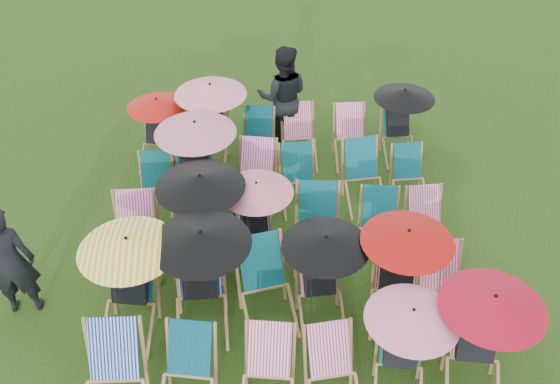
{
  "coord_description": "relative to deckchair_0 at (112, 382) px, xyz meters",
  "views": [
    {
      "loc": [
        -0.45,
        -6.25,
        6.35
      ],
      "look_at": [
        -0.04,
        0.37,
        0.9
      ],
      "focal_mm": 40.0,
      "sensor_mm": 36.0,
      "label": 1
    }
  ],
  "objects": [
    {
      "name": "ground",
      "position": [
        2.01,
        2.27,
        -0.51
      ],
      "size": [
        100.0,
        100.0,
        0.0
      ],
      "primitive_type": "plane",
      "color": "black",
      "rests_on": "ground"
    },
    {
      "name": "deckchair_0",
      "position": [
        0.0,
        0.0,
        0.0
      ],
      "size": [
        0.7,
        0.96,
        1.03
      ],
      "rotation": [
        0.0,
        0.0,
        -0.02
      ],
      "color": "#9F724A",
      "rests_on": "ground"
    },
    {
      "name": "deckchair_1",
      "position": [
        0.78,
        0.05,
        -0.05
      ],
      "size": [
        0.75,
        0.94,
        0.93
      ],
      "rotation": [
        0.0,
        0.0,
        -0.18
      ],
      "color": "#9F724A",
      "rests_on": "ground"
    },
    {
      "name": "deckchair_2",
      "position": [
        1.67,
        -0.02,
        -0.06
      ],
      "size": [
        0.72,
        0.92,
        0.92
      ],
      "rotation": [
        0.0,
        0.0,
        -0.15
      ],
      "color": "#9F724A",
      "rests_on": "ground"
    },
    {
      "name": "deckchair_3",
      "position": [
        2.4,
        -0.05,
        -0.06
      ],
      "size": [
        0.69,
        0.89,
        0.9
      ],
      "rotation": [
        0.0,
        0.0,
        0.11
      ],
      "color": "#9F724A",
      "rests_on": "ground"
    },
    {
      "name": "deckchair_4",
      "position": [
        3.18,
        0.12,
        0.13
      ],
      "size": [
        1.03,
        1.1,
        1.23
      ],
      "rotation": [
        0.0,
        0.0,
        -0.16
      ],
      "color": "#9F724A",
      "rests_on": "ground"
    },
    {
      "name": "deckchair_5",
      "position": [
        4.03,
        0.12,
        0.21
      ],
      "size": [
        1.15,
        1.23,
        1.37
      ],
      "rotation": [
        0.0,
        0.0,
        -0.17
      ],
      "color": "#9F724A",
      "rests_on": "ground"
    },
    {
      "name": "deckchair_6",
      "position": [
        0.05,
        1.2,
        0.23
      ],
      "size": [
        1.18,
        1.26,
        1.4
      ],
      "rotation": [
        0.0,
        0.0,
        -0.17
      ],
      "color": "#9F724A",
      "rests_on": "ground"
    },
    {
      "name": "deckchair_7",
      "position": [
        0.92,
        1.23,
        0.24
      ],
      "size": [
        1.2,
        1.25,
        1.43
      ],
      "rotation": [
        0.0,
        0.0,
        0.03
      ],
      "color": "#9F724A",
      "rests_on": "ground"
    },
    {
      "name": "deckchair_8",
      "position": [
        1.72,
        1.24,
        -0.0
      ],
      "size": [
        0.85,
        1.06,
        1.02
      ],
      "rotation": [
        0.0,
        0.0,
        0.21
      ],
      "color": "#9F724A",
      "rests_on": "ground"
    },
    {
      "name": "deckchair_9",
      "position": [
        2.4,
        1.23,
        0.16
      ],
      "size": [
        1.07,
        1.13,
        1.27
      ],
      "rotation": [
        0.0,
        0.0,
        0.07
      ],
      "color": "#9F724A",
      "rests_on": "ground"
    },
    {
      "name": "deckchair_10",
      "position": [
        3.35,
        1.2,
        0.19
      ],
      "size": [
        1.13,
        1.2,
        1.34
      ],
      "rotation": [
        0.0,
        0.0,
        -0.17
      ],
      "color": "#9F724A",
      "rests_on": "ground"
    },
    {
      "name": "deckchair_11",
      "position": [
        3.9,
        1.11,
        -0.04
      ],
      "size": [
        0.67,
        0.9,
        0.94
      ],
      "rotation": [
        0.0,
        0.0,
        -0.05
      ],
      "color": "#9F724A",
      "rests_on": "ground"
    },
    {
      "name": "deckchair_12",
      "position": [
        -0.02,
        2.27,
        -0.02
      ],
      "size": [
        0.67,
        0.93,
        0.99
      ],
      "rotation": [
        0.0,
        0.0,
        0.01
      ],
      "color": "#9F724A",
      "rests_on": "ground"
    },
    {
      "name": "deckchair_13",
      "position": [
        0.87,
        2.31,
        0.23
      ],
      "size": [
        1.19,
        1.23,
        1.41
      ],
      "rotation": [
        0.0,
        0.0,
        -0.01
      ],
      "color": "#9F724A",
      "rests_on": "ground"
    },
    {
      "name": "deckchair_14",
      "position": [
        1.62,
        2.4,
        0.12
      ],
      "size": [
        1.01,
        1.09,
        1.19
      ],
      "rotation": [
        0.0,
        0.0,
        0.16
      ],
      "color": "#9F724A",
      "rests_on": "ground"
    },
    {
      "name": "deckchair_15",
      "position": [
        2.47,
        2.29,
        -0.01
      ],
      "size": [
        0.75,
        0.98,
        1.0
      ],
      "rotation": [
        0.0,
        0.0,
        -0.1
      ],
      "color": "#9F724A",
      "rests_on": "ground"
    },
    {
      "name": "deckchair_16",
      "position": [
        3.34,
        2.31,
        -0.07
      ],
      "size": [
        0.69,
        0.89,
        0.89
      ],
      "rotation": [
        0.0,
        0.0,
        -0.13
      ],
      "color": "#9F724A",
      "rests_on": "ground"
    },
    {
      "name": "deckchair_17",
      "position": [
        4.03,
        2.33,
        -0.08
      ],
      "size": [
        0.61,
        0.82,
        0.86
      ],
      "rotation": [
        0.0,
        0.0,
        0.05
      ],
      "color": "#9F724A",
      "rests_on": "ground"
    },
    {
      "name": "deckchair_18",
      "position": [
        0.13,
        3.42,
        -0.09
      ],
      "size": [
        0.59,
        0.81,
        0.85
      ],
      "rotation": [
        0.0,
        0.0,
        -0.04
      ],
      "color": "#9F724A",
      "rests_on": "ground"
    },
    {
      "name": "deckchair_19",
      "position": [
        0.76,
        3.55,
        0.24
      ],
      "size": [
        1.21,
        1.29,
        1.43
      ],
      "rotation": [
        0.0,
        0.0,
        0.11
      ],
      "color": "#9F724A",
      "rests_on": "ground"
    },
    {
      "name": "deckchair_20",
      "position": [
        1.64,
        3.49,
        -0.03
      ],
      "size": [
        0.79,
        0.98,
        0.96
      ],
      "rotation": [
        0.0,
        0.0,
        -0.19
      ],
      "color": "#9F724A",
      "rests_on": "ground"
    },
    {
      "name": "deckchair_21",
      "position": [
        2.32,
        3.44,
        -0.07
      ],
      "size": [
        0.65,
        0.86,
        0.89
      ],
      "rotation": [
        0.0,
        0.0,
        0.08
      ],
      "color": "#9F724A",
      "rests_on": "ground"
    },
    {
      "name": "deckchair_22",
      "position": [
        3.32,
        3.44,
        -0.05
      ],
      "size": [
        0.7,
        0.91,
        0.93
      ],
      "rotation": [
        0.0,
        0.0,
        0.1
      ],
      "color": "#9F724A",
      "rests_on": "ground"
    },
    {
      "name": "deckchair_23",
      "position": [
        4.04,
        3.46,
        -0.11
      ],
      "size": [
        0.56,
        0.77,
        0.81
      ],
      "rotation": [
        0.0,
        0.0,
        0.04
      ],
      "color": "#9F724A",
      "rests_on": "ground"
    },
    {
      "name": "deckchair_24",
      "position": [
        0.06,
        4.72,
        0.1
      ],
      "size": [
        0.98,
        1.04,
        1.16
      ],
      "rotation": [
        0.0,
        0.0,
        -0.16
      ],
      "color": "#9F724A",
      "rests_on": "ground"
    },
    {
      "name": "deckchair_25",
      "position": [
        0.93,
        4.71,
        0.22
      ],
      "size": [
        1.17,
        1.24,
        1.39
      ],
      "rotation": [
        0.0,
        0.0,
        -0.11
      ],
      "color": "#9F724A",
      "rests_on": "ground"
    },
    {
      "name": "deckchair_26",
      "position": [
        1.72,
        4.59,
        -0.08
      ],
      "size": [
        0.67,
        0.86,
        0.87
      ],
      "rotation": [
        0.0,
        0.0,
        -0.13
      ],
      "color": "#9F724A",
      "rests_on": "ground"
    },
    {
      "name": "deckchair_27",
      "position": [
        2.42,
        4.6,
        -0.06
      ],
      "size": [
        0.62,
        0.85,
        0.91
      ],
      "rotation": [
        0.0,
        0.0,
        0.02
      ],
      "color": "#9F724A",
      "rests_on": "ground"
    },
    {
      "name": "deckchair_28",
      "position": [
        3.29,
        4.57,
        -0.07
      ],
      "size": [
        0.59,
        0.82,
        0.88
      ],
      "rotation": [
        0.0,
        0.0,
        0.01
      ],
      "color": "#9F724A",
      "rests_on": "ground"
    },
    {
      "name": "deckchair_29",
      "position": [
        4.12,
        4.68,
        0.12
      ],
      "size": [
        1.01,
        1.07,
        1.2
      ],
      "rotation": [
        0.0,
        0.0,
        0.07
      ],
      "color": "#9F724A",
      "rests_on": "ground"
    },
    {
      "name": "person_left",
      "position": [
        -1.42,
        1.57,
        0.34
      ],
      "size": [
        0.66,
        0.46,
        1.7
      ],
      "primitive_type": "imported",
      "rotation": [
        0.0,
        0.0,
        3.23
      ],
      "color": "black",
      "rests_on": "ground"
    },
    {
      "name": "person_rear",
      "position": [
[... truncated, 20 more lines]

